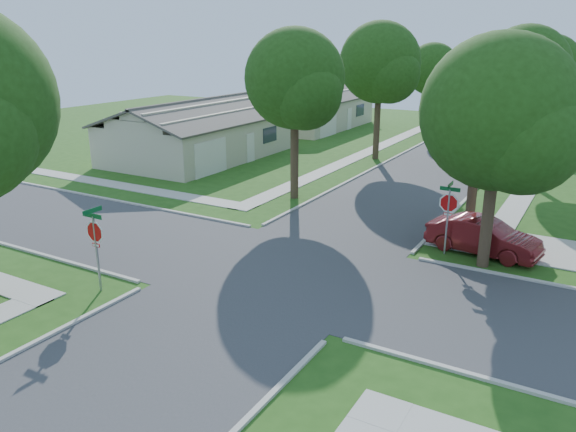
% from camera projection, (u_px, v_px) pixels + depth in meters
% --- Properties ---
extents(ground, '(100.00, 100.00, 0.00)m').
position_uv_depth(ground, '(286.00, 271.00, 21.10)').
color(ground, '#234D15').
rests_on(ground, ground).
extents(road_ns, '(7.00, 100.00, 0.02)m').
position_uv_depth(road_ns, '(286.00, 271.00, 21.10)').
color(road_ns, '#333335').
rests_on(road_ns, ground).
extents(sidewalk_ne, '(1.20, 40.00, 0.04)m').
position_uv_depth(sidewalk_ne, '(545.00, 161.00, 39.66)').
color(sidewalk_ne, '#9E9B91').
rests_on(sidewalk_ne, ground).
extents(sidewalk_nw, '(1.20, 40.00, 0.04)m').
position_uv_depth(sidewalk_nw, '(382.00, 146.00, 45.47)').
color(sidewalk_nw, '#9E9B91').
rests_on(sidewalk_nw, ground).
extents(driveway, '(8.80, 3.60, 0.05)m').
position_uv_depth(driveway, '(537.00, 249.00, 23.20)').
color(driveway, '#9E9B91').
rests_on(driveway, ground).
extents(stop_sign_sw, '(1.05, 0.80, 2.98)m').
position_uv_depth(stop_sign_sw, '(95.00, 235.00, 18.84)').
color(stop_sign_sw, gray).
rests_on(stop_sign_sw, ground).
extents(stop_sign_ne, '(1.05, 0.80, 2.98)m').
position_uv_depth(stop_sign_ne, '(449.00, 206.00, 22.13)').
color(stop_sign_ne, gray).
rests_on(stop_sign_ne, ground).
extents(tree_e_near, '(4.97, 4.80, 8.28)m').
position_uv_depth(tree_e_near, '(483.00, 103.00, 24.57)').
color(tree_e_near, '#38281C').
rests_on(tree_e_near, ground).
extents(tree_e_mid, '(5.59, 5.40, 9.21)m').
position_uv_depth(tree_e_mid, '(525.00, 74.00, 34.29)').
color(tree_e_mid, '#38281C').
rests_on(tree_e_mid, ground).
extents(tree_e_far, '(5.17, 5.00, 8.72)m').
position_uv_depth(tree_e_far, '(549.00, 69.00, 45.11)').
color(tree_e_far, '#38281C').
rests_on(tree_e_far, ground).
extents(tree_w_near, '(5.38, 5.20, 8.97)m').
position_uv_depth(tree_w_near, '(296.00, 84.00, 28.89)').
color(tree_w_near, '#38281C').
rests_on(tree_w_near, ground).
extents(tree_w_mid, '(5.80, 5.60, 9.56)m').
position_uv_depth(tree_w_mid, '(380.00, 66.00, 38.69)').
color(tree_w_mid, '#38281C').
rests_on(tree_w_mid, ground).
extents(tree_w_far, '(4.76, 4.60, 8.04)m').
position_uv_depth(tree_w_far, '(433.00, 72.00, 49.73)').
color(tree_w_far, '#38281C').
rests_on(tree_w_far, ground).
extents(tree_ne_corner, '(5.80, 5.60, 8.66)m').
position_uv_depth(tree_ne_corner, '(501.00, 120.00, 19.85)').
color(tree_ne_corner, '#38281C').
rests_on(tree_ne_corner, ground).
extents(house_nw_near, '(8.42, 13.60, 4.23)m').
position_uv_depth(house_nw_near, '(199.00, 137.00, 40.63)').
color(house_nw_near, '#B5AA8F').
rests_on(house_nw_near, ground).
extents(house_nw_far, '(8.42, 13.60, 4.23)m').
position_uv_depth(house_nw_far, '(309.00, 111.00, 54.67)').
color(house_nw_far, '#B5AA8F').
rests_on(house_nw_far, ground).
extents(car_driveway, '(4.63, 2.24, 1.46)m').
position_uv_depth(car_driveway, '(483.00, 237.00, 22.57)').
color(car_driveway, '#5D1315').
rests_on(car_driveway, ground).
extents(car_curb_east, '(2.18, 4.93, 1.65)m').
position_uv_depth(car_curb_east, '(513.00, 138.00, 44.36)').
color(car_curb_east, black).
rests_on(car_curb_east, ground).
extents(car_curb_west, '(1.71, 4.12, 1.19)m').
position_uv_depth(car_curb_west, '(471.00, 116.00, 58.09)').
color(car_curb_west, black).
rests_on(car_curb_west, ground).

